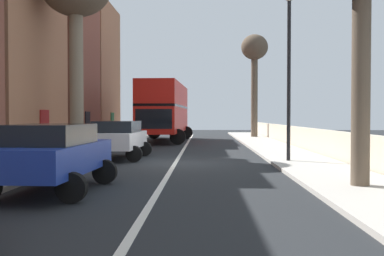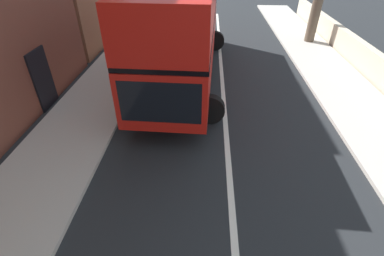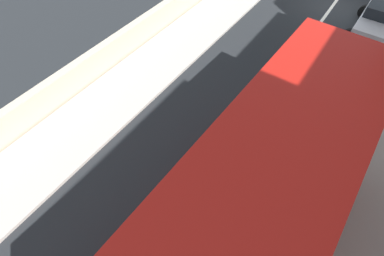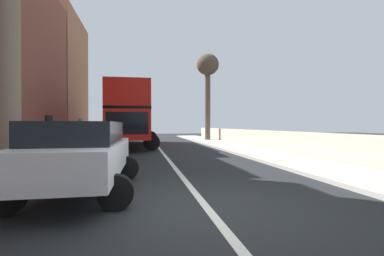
% 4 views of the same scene
% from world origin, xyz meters
% --- Properties ---
extents(ground_plane, '(84.00, 84.00, 0.00)m').
position_xyz_m(ground_plane, '(0.00, 0.00, 0.00)').
color(ground_plane, black).
extents(road_centre_line, '(0.16, 54.00, 0.01)m').
position_xyz_m(road_centre_line, '(0.00, 0.00, 0.00)').
color(road_centre_line, silver).
rests_on(road_centre_line, ground).
extents(double_decker_bus, '(3.82, 10.77, 4.06)m').
position_xyz_m(double_decker_bus, '(-1.70, 14.86, 2.35)').
color(double_decker_bus, red).
rests_on(double_decker_bus, ground).
extents(parked_car_white_left_2, '(2.50, 4.36, 1.60)m').
position_xyz_m(parked_car_white_left_2, '(-2.50, 1.62, 0.92)').
color(parked_car_white_left_2, silver).
rests_on(parked_car_white_left_2, ground).
extents(street_tree_right_3, '(2.18, 2.18, 8.35)m').
position_xyz_m(street_tree_right_3, '(5.23, 19.97, 6.79)').
color(street_tree_right_3, brown).
rests_on(street_tree_right_3, sidewalk_right).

